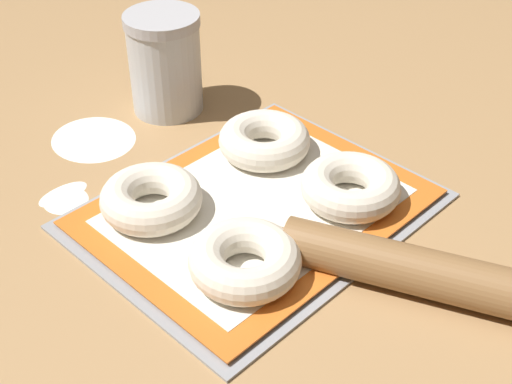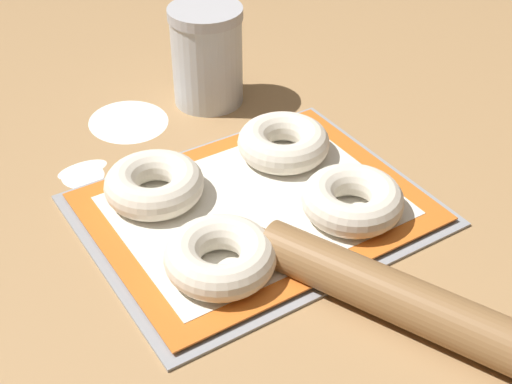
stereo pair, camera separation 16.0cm
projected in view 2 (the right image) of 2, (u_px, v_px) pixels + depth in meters
The scene contains 12 objects.
ground_plane at pixel (267, 214), 0.91m from camera, with size 2.80×2.80×0.00m, color #A87F51.
baking_tray at pixel (256, 209), 0.91m from camera, with size 0.42×0.34×0.01m.
baking_mat at pixel (256, 206), 0.91m from camera, with size 0.40×0.31×0.00m.
bagel_front_left at pixel (220, 257), 0.80m from camera, with size 0.13×0.13×0.04m.
bagel_front_right at pixel (352, 200), 0.88m from camera, with size 0.13×0.13×0.04m.
bagel_back_left at pixel (154, 184), 0.91m from camera, with size 0.13×0.13×0.04m.
bagel_back_right at pixel (283, 142), 0.98m from camera, with size 0.13×0.13×0.04m.
flour_canister at pixel (207, 56), 1.09m from camera, with size 0.11×0.11×0.16m.
rolling_pin at pixel (397, 297), 0.76m from camera, with size 0.19×0.39×0.06m.
flour_patch_near at pixel (83, 175), 0.98m from camera, with size 0.06×0.06×0.00m.
flour_patch_far at pixel (82, 169), 0.99m from camera, with size 0.07×0.04×0.00m.
flour_patch_side at pixel (128, 121), 1.09m from camera, with size 0.12×0.13×0.00m.
Camera 2 is at (-0.39, -0.59, 0.57)m, focal length 50.00 mm.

